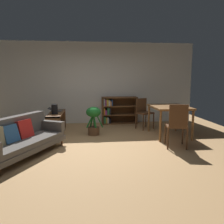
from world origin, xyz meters
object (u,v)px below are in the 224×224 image
open_laptop (56,110)px  fabric_couch (19,138)px  potted_floor_plant (94,118)px  desk_speaker (55,109)px  dining_chair_far (143,111)px  dining_table (170,109)px  bookshelf (117,110)px  dining_chair_near (177,124)px  media_console (57,123)px

open_laptop → fabric_couch: bearing=-102.4°
fabric_couch → potted_floor_plant: bearing=45.0°
desk_speaker → dining_chair_far: size_ratio=0.29×
dining_table → open_laptop: bearing=164.0°
desk_speaker → dining_table: (3.02, -0.32, -0.01)m
bookshelf → dining_chair_near: bearing=-71.3°
open_laptop → bookshelf: size_ratio=0.33×
dining_table → bookshelf: size_ratio=0.97×
potted_floor_plant → dining_chair_near: bearing=-37.4°
potted_floor_plant → open_laptop: bearing=152.2°
desk_speaker → potted_floor_plant: 1.05m
fabric_couch → open_laptop: bearing=77.6°
potted_floor_plant → dining_chair_near: (1.78, -1.36, 0.09)m
fabric_couch → dining_chair_near: dining_chair_near is taller
media_console → open_laptop: 0.45m
dining_chair_far → open_laptop: bearing=-178.8°
potted_floor_plant → bookshelf: (0.82, 1.47, -0.01)m
fabric_couch → bookshelf: bearing=52.0°
potted_floor_plant → bookshelf: bearing=60.9°
media_console → dining_chair_near: (2.80, -1.62, 0.26)m
open_laptop → dining_table: size_ratio=0.34×
open_laptop → dining_table: 3.18m
open_laptop → bookshelf: bearing=25.9°
desk_speaker → fabric_couch: bearing=-108.1°
media_console → dining_table: dining_table is taller
dining_table → dining_chair_far: 1.06m
desk_speaker → dining_table: 3.03m
fabric_couch → dining_table: size_ratio=1.80×
fabric_couch → media_console: size_ratio=1.49×
potted_floor_plant → desk_speaker: bearing=179.7°
open_laptop → dining_chair_far: size_ratio=0.42×
open_laptop → dining_chair_near: 3.43m
desk_speaker → open_laptop: bearing=94.2°
potted_floor_plant → bookshelf: bookshelf is taller
open_laptop → dining_table: (3.06, -0.88, 0.10)m
potted_floor_plant → dining_table: 2.04m
dining_chair_far → fabric_couch: bearing=-145.0°
potted_floor_plant → dining_chair_near: size_ratio=0.78×
dining_table → dining_chair_far: bearing=116.7°
fabric_couch → dining_chair_near: 3.31m
desk_speaker → potted_floor_plant: bearing=-0.3°
fabric_couch → dining_chair_far: (3.05, 2.14, 0.17)m
dining_chair_far → bookshelf: (-0.71, 0.86, -0.08)m
open_laptop → desk_speaker: (0.04, -0.56, 0.11)m
media_console → potted_floor_plant: (1.02, -0.25, 0.18)m
desk_speaker → media_console: bearing=89.1°
potted_floor_plant → dining_chair_far: (1.53, 0.61, 0.07)m
dining_table → dining_chair_near: size_ratio=1.16×
dining_chair_near → open_laptop: bearing=146.0°
media_console → open_laptop: bearing=98.2°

